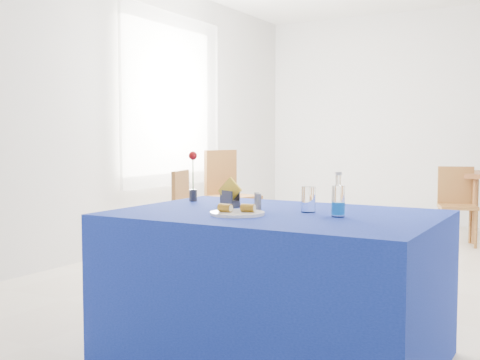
# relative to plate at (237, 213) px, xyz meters

# --- Properties ---
(floor) EXTENTS (7.00, 7.00, 0.00)m
(floor) POSITION_rel_plate_xyz_m (-0.01, 2.02, -0.77)
(floor) COLOR beige
(floor) RESTS_ON ground
(room_shell) EXTENTS (7.00, 7.00, 7.00)m
(room_shell) POSITION_rel_plate_xyz_m (-0.01, 2.02, 0.98)
(room_shell) COLOR silver
(room_shell) RESTS_ON ground
(window_pane) EXTENTS (0.04, 1.50, 1.60)m
(window_pane) POSITION_rel_plate_xyz_m (-2.48, 2.82, 0.78)
(window_pane) COLOR white
(window_pane) RESTS_ON room_shell
(curtain) EXTENTS (0.04, 1.75, 1.85)m
(curtain) POSITION_rel_plate_xyz_m (-2.41, 2.82, 0.78)
(curtain) COLOR white
(curtain) RESTS_ON room_shell
(plate) EXTENTS (0.27, 0.27, 0.01)m
(plate) POSITION_rel_plate_xyz_m (0.00, 0.00, 0.00)
(plate) COLOR white
(plate) RESTS_ON blue_table
(drinking_glass) EXTENTS (0.07, 0.07, 0.13)m
(drinking_glass) POSITION_rel_plate_xyz_m (0.26, 0.27, 0.06)
(drinking_glass) COLOR white
(drinking_glass) RESTS_ON blue_table
(salt_shaker) EXTENTS (0.03, 0.03, 0.08)m
(salt_shaker) POSITION_rel_plate_xyz_m (-0.05, 0.30, 0.04)
(salt_shaker) COLOR slate
(salt_shaker) RESTS_ON blue_table
(pepper_shaker) EXTENTS (0.03, 0.03, 0.08)m
(pepper_shaker) POSITION_rel_plate_xyz_m (-0.01, 0.23, 0.04)
(pepper_shaker) COLOR slate
(pepper_shaker) RESTS_ON blue_table
(blue_table) EXTENTS (1.60, 1.10, 0.76)m
(blue_table) POSITION_rel_plate_xyz_m (0.12, 0.19, -0.39)
(blue_table) COLOR navy
(blue_table) RESTS_ON floor
(water_bottle) EXTENTS (0.07, 0.07, 0.21)m
(water_bottle) POSITION_rel_plate_xyz_m (0.46, 0.17, 0.06)
(water_bottle) COLOR white
(water_bottle) RESTS_ON blue_table
(napkin_holder) EXTENTS (0.15, 0.10, 0.16)m
(napkin_holder) POSITION_rel_plate_xyz_m (-0.21, 0.28, 0.04)
(napkin_holder) COLOR #36363B
(napkin_holder) RESTS_ON blue_table
(rose_vase) EXTENTS (0.05, 0.05, 0.30)m
(rose_vase) POSITION_rel_plate_xyz_m (-0.55, 0.42, 0.14)
(rose_vase) COLOR #242529
(rose_vase) RESTS_ON blue_table
(chair_bg_left) EXTENTS (0.47, 0.47, 0.83)m
(chair_bg_left) POSITION_rel_plate_xyz_m (0.32, 4.16, -0.29)
(chair_bg_left) COLOR #9B622D
(chair_bg_left) RESTS_ON floor
(chair_win_a) EXTENTS (0.47, 0.47, 0.84)m
(chair_win_a) POSITION_rel_plate_xyz_m (-1.59, 1.92, -0.28)
(chair_win_a) COLOR #9B622D
(chair_win_a) RESTS_ON floor
(chair_win_b) EXTENTS (0.56, 0.56, 1.01)m
(chair_win_b) POSITION_rel_plate_xyz_m (-1.87, 3.06, -0.19)
(chair_win_b) COLOR #9B622D
(chair_win_b) RESTS_ON floor
(banana_pieces) EXTENTS (0.17, 0.10, 0.04)m
(banana_pieces) POSITION_rel_plate_xyz_m (0.00, -0.01, 0.03)
(banana_pieces) COLOR gold
(banana_pieces) RESTS_ON plate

